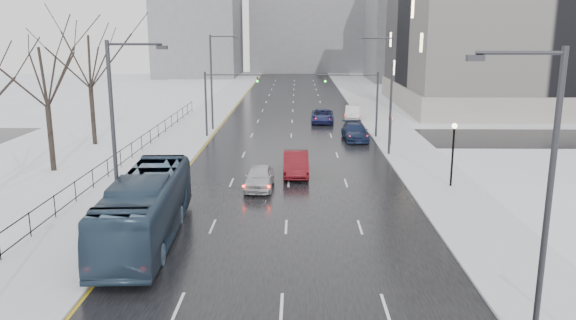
# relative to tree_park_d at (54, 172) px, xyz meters

# --- Properties ---
(road) EXTENTS (16.00, 150.00, 0.04)m
(road) POSITION_rel_tree_park_d_xyz_m (17.80, 26.00, 0.02)
(road) COLOR black
(road) RESTS_ON ground
(cross_road) EXTENTS (130.00, 10.00, 0.04)m
(cross_road) POSITION_rel_tree_park_d_xyz_m (17.80, 14.00, 0.02)
(cross_road) COLOR black
(cross_road) RESTS_ON ground
(sidewalk_left) EXTENTS (5.00, 150.00, 0.16)m
(sidewalk_left) POSITION_rel_tree_park_d_xyz_m (7.30, 26.00, 0.08)
(sidewalk_left) COLOR silver
(sidewalk_left) RESTS_ON ground
(sidewalk_right) EXTENTS (5.00, 150.00, 0.16)m
(sidewalk_right) POSITION_rel_tree_park_d_xyz_m (28.30, 26.00, 0.08)
(sidewalk_right) COLOR silver
(sidewalk_right) RESTS_ON ground
(park_strip) EXTENTS (14.00, 150.00, 0.12)m
(park_strip) POSITION_rel_tree_park_d_xyz_m (-2.20, 26.00, 0.06)
(park_strip) COLOR white
(park_strip) RESTS_ON ground
(tree_park_d) EXTENTS (8.75, 8.75, 12.50)m
(tree_park_d) POSITION_rel_tree_park_d_xyz_m (0.00, 0.00, 0.00)
(tree_park_d) COLOR black
(tree_park_d) RESTS_ON ground
(tree_park_e) EXTENTS (9.45, 9.45, 13.50)m
(tree_park_e) POSITION_rel_tree_park_d_xyz_m (-0.40, 10.00, 0.00)
(tree_park_e) COLOR black
(tree_park_e) RESTS_ON ground
(iron_fence) EXTENTS (0.06, 70.00, 1.30)m
(iron_fence) POSITION_rel_tree_park_d_xyz_m (4.80, -4.00, 0.91)
(iron_fence) COLOR black
(iron_fence) RESTS_ON sidewalk_left
(streetlight_r_near) EXTENTS (2.95, 0.25, 10.00)m
(streetlight_r_near) POSITION_rel_tree_park_d_xyz_m (25.97, -24.00, 5.62)
(streetlight_r_near) COLOR #2D2D33
(streetlight_r_near) RESTS_ON ground
(streetlight_r_mid) EXTENTS (2.95, 0.25, 10.00)m
(streetlight_r_mid) POSITION_rel_tree_park_d_xyz_m (25.97, 6.00, 5.62)
(streetlight_r_mid) COLOR #2D2D33
(streetlight_r_mid) RESTS_ON ground
(streetlight_l_near) EXTENTS (2.95, 0.25, 10.00)m
(streetlight_l_near) POSITION_rel_tree_park_d_xyz_m (9.63, -14.00, 5.62)
(streetlight_l_near) COLOR #2D2D33
(streetlight_l_near) RESTS_ON ground
(streetlight_l_far) EXTENTS (2.95, 0.25, 10.00)m
(streetlight_l_far) POSITION_rel_tree_park_d_xyz_m (9.63, 18.00, 5.62)
(streetlight_l_far) COLOR #2D2D33
(streetlight_l_far) RESTS_ON ground
(lamppost_r_mid) EXTENTS (0.36, 0.36, 4.28)m
(lamppost_r_mid) POSITION_rel_tree_park_d_xyz_m (28.80, -4.00, 2.94)
(lamppost_r_mid) COLOR black
(lamppost_r_mid) RESTS_ON sidewalk_right
(mast_signal_right) EXTENTS (6.10, 0.33, 6.50)m
(mast_signal_right) POSITION_rel_tree_park_d_xyz_m (25.13, 14.00, 4.11)
(mast_signal_right) COLOR #2D2D33
(mast_signal_right) RESTS_ON ground
(mast_signal_left) EXTENTS (6.10, 0.33, 6.50)m
(mast_signal_left) POSITION_rel_tree_park_d_xyz_m (10.47, 14.00, 4.11)
(mast_signal_left) COLOR #2D2D33
(mast_signal_left) RESTS_ON ground
(no_uturn_sign) EXTENTS (0.60, 0.06, 2.70)m
(no_uturn_sign) POSITION_rel_tree_park_d_xyz_m (27.00, 10.00, 2.30)
(no_uturn_sign) COLOR #2D2D33
(no_uturn_sign) RESTS_ON sidewalk_right
(civic_building) EXTENTS (41.00, 31.00, 24.80)m
(civic_building) POSITION_rel_tree_park_d_xyz_m (52.80, 38.00, 11.21)
(civic_building) COLOR gray
(civic_building) RESTS_ON ground
(bldg_far_right) EXTENTS (24.00, 20.00, 22.00)m
(bldg_far_right) POSITION_rel_tree_park_d_xyz_m (45.80, 81.00, 11.00)
(bldg_far_right) COLOR slate
(bldg_far_right) RESTS_ON ground
(bldg_far_left) EXTENTS (18.00, 22.00, 28.00)m
(bldg_far_left) POSITION_rel_tree_park_d_xyz_m (-4.20, 91.00, 14.00)
(bldg_far_left) COLOR slate
(bldg_far_left) RESTS_ON ground
(bldg_far_center) EXTENTS (30.00, 18.00, 18.00)m
(bldg_far_center) POSITION_rel_tree_park_d_xyz_m (21.80, 106.00, 9.00)
(bldg_far_center) COLOR slate
(bldg_far_center) RESTS_ON ground
(bus) EXTENTS (3.46, 12.30, 3.39)m
(bus) POSITION_rel_tree_park_d_xyz_m (10.80, -14.08, 1.74)
(bus) COLOR #2B3F55
(bus) RESTS_ON road
(sedan_center_near) EXTENTS (1.97, 4.61, 1.55)m
(sedan_center_near) POSITION_rel_tree_park_d_xyz_m (15.86, -4.43, 0.82)
(sedan_center_near) COLOR #B5B5BA
(sedan_center_near) RESTS_ON road
(sedan_right_near) EXTENTS (1.89, 5.23, 1.72)m
(sedan_right_near) POSITION_rel_tree_park_d_xyz_m (18.30, -0.79, 0.90)
(sedan_right_near) COLOR #5E1016
(sedan_right_near) RESTS_ON road
(sedan_right_cross) EXTENTS (2.73, 5.53, 1.51)m
(sedan_right_cross) POSITION_rel_tree_park_d_xyz_m (21.30, 23.24, 0.79)
(sedan_right_cross) COLOR navy
(sedan_right_cross) RESTS_ON road
(sedan_right_far) EXTENTS (2.49, 5.61, 1.60)m
(sedan_right_far) POSITION_rel_tree_park_d_xyz_m (24.00, 12.77, 0.84)
(sedan_right_far) COLOR #152040
(sedan_right_far) RESTS_ON road
(sedan_right_distant) EXTENTS (2.19, 4.91, 1.57)m
(sedan_right_distant) POSITION_rel_tree_park_d_xyz_m (25.00, 25.92, 0.82)
(sedan_right_distant) COLOR silver
(sedan_right_distant) RESTS_ON road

